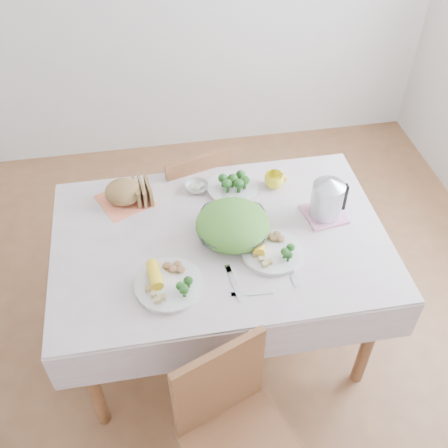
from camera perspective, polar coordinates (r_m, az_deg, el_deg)
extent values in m
plane|color=brown|center=(2.96, -0.32, -11.71)|extent=(3.60, 3.60, 0.00)
cube|color=brown|center=(2.65, -0.35, -7.21)|extent=(1.40, 0.90, 0.75)
cube|color=beige|center=(2.37, -0.39, -1.50)|extent=(1.50, 1.00, 0.01)
cube|color=brown|center=(2.16, 2.18, -23.13)|extent=(0.52, 0.52, 0.89)
cube|color=brown|center=(3.03, -3.84, 3.30)|extent=(0.48, 0.48, 0.85)
imported|color=white|center=(2.34, 0.98, -0.54)|extent=(0.36, 0.36, 0.08)
cylinder|color=white|center=(2.18, -5.97, -6.64)|extent=(0.35, 0.35, 0.02)
cylinder|color=white|center=(2.29, 5.24, -3.05)|extent=(0.37, 0.37, 0.02)
cylinder|color=beige|center=(2.59, 0.92, 3.91)|extent=(0.31, 0.31, 0.02)
cube|color=#FE8159|center=(2.58, -10.71, 2.55)|extent=(0.30, 0.30, 0.00)
ellipsoid|color=brown|center=(2.55, -10.88, 3.49)|extent=(0.20, 0.19, 0.11)
imported|color=white|center=(2.59, -2.97, 4.05)|extent=(0.14, 0.14, 0.04)
imported|color=yellow|center=(2.61, 5.47, 4.77)|extent=(0.11, 0.11, 0.08)
cube|color=pink|center=(2.50, 10.84, 1.06)|extent=(0.20, 0.20, 0.01)
cylinder|color=#B2B5BA|center=(2.43, 11.19, 3.00)|extent=(0.15, 0.15, 0.21)
cube|color=silver|center=(2.18, 1.16, -6.55)|extent=(0.05, 0.20, 0.00)
cube|color=silver|center=(2.25, 7.24, -4.98)|extent=(0.03, 0.19, 0.00)
cube|color=silver|center=(2.15, 3.11, -7.53)|extent=(0.18, 0.04, 0.00)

